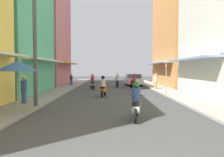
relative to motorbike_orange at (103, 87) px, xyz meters
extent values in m
plane|color=#424244|center=(0.75, 2.82, -0.70)|extent=(88.88, 88.88, 0.00)
cube|color=gray|center=(-4.24, 2.82, -0.64)|extent=(2.09, 48.40, 0.12)
cube|color=#ADA89E|center=(5.74, 2.82, -0.64)|extent=(2.09, 48.40, 0.12)
cube|color=#4CB28C|center=(-8.28, 1.99, 6.83)|extent=(6.00, 9.19, 15.07)
cube|color=silver|center=(-4.78, 1.99, 2.10)|extent=(1.10, 8.28, 0.12)
cube|color=#B7727F|center=(-8.28, 12.00, 5.30)|extent=(6.00, 9.17, 12.00)
cube|color=#D88C4C|center=(-4.78, 12.00, 2.10)|extent=(1.10, 8.25, 0.12)
cube|color=#8CA5CC|center=(6.29, -0.58, 2.10)|extent=(1.10, 8.03, 0.12)
cube|color=#D88C4C|center=(9.79, 10.55, 5.91)|extent=(6.00, 11.34, 13.23)
cube|color=#8CA5CC|center=(6.29, 10.55, 2.10)|extent=(1.10, 10.21, 0.12)
cylinder|color=black|center=(0.09, 0.65, -0.42)|extent=(0.16, 0.57, 0.56)
cylinder|color=black|center=(-0.08, -0.59, -0.42)|extent=(0.16, 0.57, 0.56)
cube|color=orange|center=(0.00, -0.02, -0.20)|extent=(0.42, 1.03, 0.24)
cube|color=black|center=(-0.03, -0.22, 0.00)|extent=(0.36, 0.59, 0.14)
cylinder|color=orange|center=(0.08, 0.52, 0.00)|extent=(0.28, 0.28, 0.45)
cylinder|color=black|center=(0.08, 0.52, 0.25)|extent=(0.55, 0.11, 0.03)
cylinder|color=beige|center=(-0.02, -0.17, 0.35)|extent=(0.34, 0.34, 0.55)
sphere|color=black|center=(-0.02, -0.17, 0.75)|extent=(0.26, 0.26, 0.26)
cylinder|color=black|center=(2.78, 7.21, -0.42)|extent=(0.25, 0.56, 0.56)
cylinder|color=black|center=(3.18, 6.02, -0.42)|extent=(0.25, 0.56, 0.56)
cube|color=red|center=(3.00, 6.57, -0.20)|extent=(0.58, 1.04, 0.24)
cube|color=black|center=(3.06, 6.38, 0.00)|extent=(0.44, 0.62, 0.14)
cylinder|color=red|center=(2.82, 7.09, 0.00)|extent=(0.28, 0.28, 0.45)
cylinder|color=black|center=(2.82, 7.09, 0.25)|extent=(0.53, 0.20, 0.03)
cylinder|color=#99333F|center=(3.05, 6.43, 0.35)|extent=(0.34, 0.34, 0.55)
sphere|color=red|center=(3.05, 6.43, 0.75)|extent=(0.26, 0.26, 0.26)
cylinder|color=black|center=(1.26, 9.05, -0.42)|extent=(0.12, 0.56, 0.56)
cylinder|color=black|center=(1.35, 7.80, -0.42)|extent=(0.12, 0.56, 0.56)
cube|color=#1E38B7|center=(1.31, 8.37, -0.20)|extent=(0.35, 1.02, 0.24)
cube|color=black|center=(1.32, 8.18, 0.00)|extent=(0.32, 0.58, 0.14)
cylinder|color=#1E38B7|center=(1.27, 8.92, 0.00)|extent=(0.28, 0.28, 0.45)
cylinder|color=black|center=(1.27, 8.92, 0.25)|extent=(0.55, 0.07, 0.03)
cylinder|color=beige|center=(1.32, 8.23, 0.35)|extent=(0.34, 0.34, 0.55)
sphere|color=silver|center=(1.32, 8.23, 0.75)|extent=(0.26, 0.26, 0.26)
cylinder|color=black|center=(-1.49, 6.69, -0.42)|extent=(0.23, 0.56, 0.56)
cylinder|color=black|center=(-1.15, 5.49, -0.42)|extent=(0.23, 0.56, 0.56)
cube|color=#B2B2B7|center=(-1.31, 6.04, -0.20)|extent=(0.55, 1.04, 0.24)
cube|color=black|center=(-1.25, 5.85, 0.00)|extent=(0.42, 0.62, 0.14)
cylinder|color=#B2B2B7|center=(-1.46, 6.57, 0.00)|extent=(0.28, 0.28, 0.45)
cylinder|color=black|center=(-1.46, 6.57, 0.25)|extent=(0.54, 0.18, 0.03)
cylinder|color=#99333F|center=(-1.26, 5.90, 0.35)|extent=(0.34, 0.34, 0.55)
sphere|color=orange|center=(-1.26, 5.90, 0.75)|extent=(0.26, 0.26, 0.26)
cylinder|color=black|center=(1.66, -7.09, -0.42)|extent=(0.17, 0.57, 0.56)
cylinder|color=black|center=(1.46, -8.32, -0.42)|extent=(0.17, 0.57, 0.56)
cube|color=silver|center=(1.55, -7.76, -0.20)|extent=(0.44, 1.03, 0.24)
cube|color=black|center=(1.52, -7.95, 0.00)|extent=(0.37, 0.60, 0.14)
cylinder|color=silver|center=(1.64, -7.21, 0.00)|extent=(0.28, 0.28, 0.45)
cylinder|color=black|center=(1.64, -7.21, 0.25)|extent=(0.55, 0.12, 0.03)
cylinder|color=#334C8C|center=(1.53, -7.90, 0.35)|extent=(0.34, 0.34, 0.55)
sphere|color=#197233|center=(1.53, -7.90, 0.75)|extent=(0.26, 0.26, 0.26)
cube|color=silver|center=(3.43, 11.14, -0.10)|extent=(1.99, 4.19, 0.70)
cube|color=#333D47|center=(3.43, 10.99, 0.45)|extent=(1.72, 2.19, 0.60)
cylinder|color=black|center=(2.61, 12.35, -0.38)|extent=(0.22, 0.65, 0.64)
cylinder|color=black|center=(4.10, 12.43, -0.38)|extent=(0.22, 0.65, 0.64)
cylinder|color=black|center=(2.75, 9.85, -0.38)|extent=(0.22, 0.65, 0.64)
cylinder|color=black|center=(4.24, 9.94, -0.38)|extent=(0.22, 0.65, 0.64)
cylinder|color=#334C8C|center=(-4.43, -4.00, -0.32)|extent=(0.28, 0.28, 0.78)
cylinder|color=#334C8C|center=(-4.43, -4.00, 0.40)|extent=(0.34, 0.34, 0.65)
sphere|color=tan|center=(-4.43, -4.00, 0.87)|extent=(0.22, 0.22, 0.22)
cone|color=#D1B77A|center=(-4.43, -4.00, 0.97)|extent=(0.44, 0.44, 0.16)
cylinder|color=#334C8C|center=(-4.20, 10.34, -0.35)|extent=(0.28, 0.28, 0.70)
cylinder|color=#262628|center=(-4.20, 10.34, 0.29)|extent=(0.34, 0.34, 0.59)
sphere|color=tan|center=(-4.20, 10.34, 0.72)|extent=(0.22, 0.22, 0.22)
cylinder|color=#BF8C3F|center=(5.01, 5.24, -0.32)|extent=(0.28, 0.28, 0.77)
cylinder|color=beige|center=(5.01, 5.24, 0.39)|extent=(0.34, 0.34, 0.65)
sphere|color=tan|center=(5.01, 5.24, 0.86)|extent=(0.22, 0.22, 0.22)
cylinder|color=#99999E|center=(-3.68, -6.69, 0.42)|extent=(0.05, 0.05, 2.25)
cone|color=#335999|center=(-3.68, -6.69, 1.50)|extent=(1.94, 1.94, 0.45)
cylinder|color=#4C4C4F|center=(-3.44, -4.97, 2.62)|extent=(0.20, 0.20, 6.65)
cylinder|color=gray|center=(4.85, 0.50, 0.60)|extent=(0.07, 0.07, 2.60)
cylinder|color=red|center=(4.85, 0.50, 1.65)|extent=(0.02, 0.60, 0.60)
cube|color=white|center=(4.85, 0.50, 1.65)|extent=(0.03, 0.40, 0.10)
camera|label=1|loc=(0.48, -16.77, 1.37)|focal=35.90mm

